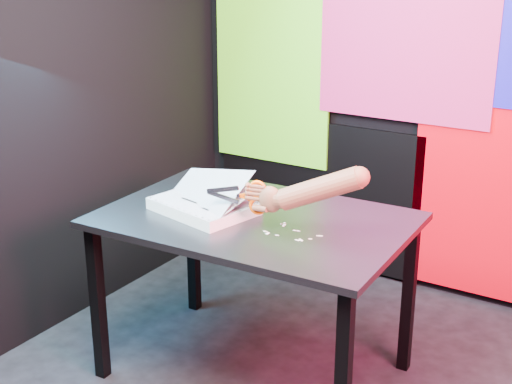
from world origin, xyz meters
The scene contains 7 objects.
room centered at (0.00, 0.00, 1.35)m, with size 3.01×3.01×2.71m.
backdrop centered at (0.06, 1.46, 0.96)m, with size 2.88×0.05×2.08m.
work_table centered at (-0.42, 0.27, 0.67)m, with size 1.30×0.90×0.75m.
printout_stack centered at (-0.64, 0.20, 0.78)m, with size 0.47×0.38×0.22m.
scissors centered at (-0.36, 0.16, 0.88)m, with size 0.26×0.06×0.15m.
hand_forearm centered at (-0.12, 0.20, 0.94)m, with size 0.48×0.15×0.23m.
paper_clippings centered at (-0.21, 0.20, 0.75)m, with size 0.23×0.15×0.00m.
Camera 1 is at (1.07, -2.10, 1.82)m, focal length 50.00 mm.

